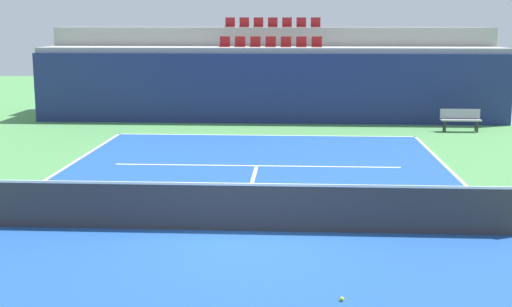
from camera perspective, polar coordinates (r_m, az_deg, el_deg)
name	(u,v)px	position (r m, az deg, el deg)	size (l,w,h in m)	color
ground_plane	(238,231)	(13.94, -1.45, -6.36)	(80.00, 80.00, 0.00)	#4C8C4C
court_surface	(238,231)	(13.94, -1.45, -6.34)	(11.00, 24.00, 0.01)	#1E4C99
baseline_far	(265,135)	(25.58, 0.78, 1.50)	(11.00, 0.10, 0.00)	white
service_line_far	(257,166)	(20.13, 0.06, -1.01)	(8.26, 0.10, 0.00)	white
centre_service_line	(249,192)	(17.02, -0.55, -3.18)	(0.10, 6.40, 0.00)	white
back_wall	(269,89)	(28.62, 1.08, 5.33)	(19.52, 0.30, 2.85)	navy
stands_tier_lower	(270,83)	(29.96, 1.18, 5.77)	(19.52, 2.40, 3.07)	#9E9E99
stands_tier_upper	(272,70)	(32.32, 1.35, 6.85)	(19.52, 2.40, 3.88)	#9E9E99
seating_row_lower	(271,44)	(29.96, 1.20, 8.95)	(4.36, 0.44, 0.44)	maroon
seating_row_upper	(273,24)	(32.34, 1.37, 10.51)	(4.36, 0.44, 0.44)	maroon
tennis_net	(238,206)	(13.80, -1.46, -4.34)	(11.08, 0.08, 1.07)	black
player_bench	(460,118)	(27.60, 16.38, 2.78)	(1.50, 0.40, 0.85)	#99999E
tennis_ball_0	(342,299)	(10.64, 7.04, -11.72)	(0.07, 0.07, 0.07)	#CCE033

